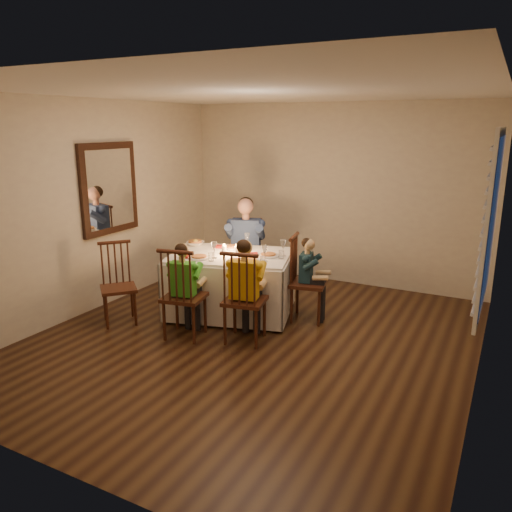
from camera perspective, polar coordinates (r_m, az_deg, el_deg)
The scene contains 26 objects.
ground at distance 5.55m, azimuth -0.42°, elevation -9.56°, with size 5.00×5.00×0.00m, color black.
wall_left at distance 6.50m, azimuth -18.32°, elevation 5.30°, with size 0.02×5.00×2.60m, color #B9AD9E.
wall_right at distance 4.57m, azimuth 25.31°, elevation 0.87°, with size 0.02×5.00×2.60m, color #B9AD9E.
wall_back at distance 7.42m, azimuth 8.71°, elevation 6.98°, with size 4.50×0.02×2.60m, color #B9AD9E.
ceiling at distance 5.06m, azimuth -0.48°, elevation 18.32°, with size 5.00×5.00×0.00m, color white.
dining_table at distance 6.13m, azimuth -2.91°, elevation -1.77°, with size 1.70×1.42×0.73m.
chair_adult at distance 7.02m, azimuth -1.15°, elevation -4.24°, with size 0.43×0.41×1.04m, color #37180F, non-canonical shape.
chair_near_left at distance 5.70m, azimuth -8.03°, elevation -9.05°, with size 0.43×0.41×1.04m, color #37180F, non-canonical shape.
chair_near_right at distance 5.54m, azimuth -1.25°, elevation -9.61°, with size 0.43×0.41×1.04m, color #37180F, non-canonical shape.
chair_end at distance 6.13m, azimuth 5.87°, elevation -7.20°, with size 0.43×0.41×1.04m, color #37180F, non-canonical shape.
chair_extra at distance 6.22m, azimuth -15.17°, elevation -7.34°, with size 0.40×0.38×0.97m, color #37180F, non-canonical shape.
adult at distance 7.02m, azimuth -1.15°, elevation -4.24°, with size 0.51×0.47×1.34m, color navy, non-canonical shape.
child_green at distance 5.70m, azimuth -8.03°, elevation -9.05°, with size 0.36×0.33×1.07m, color green, non-canonical shape.
child_yellow at distance 5.54m, azimuth -1.25°, elevation -9.61°, with size 0.39×0.36×1.14m, color gold, non-canonical shape.
child_teal at distance 6.13m, azimuth 5.87°, elevation -7.20°, with size 0.32×0.29×1.01m, color #17313B, non-canonical shape.
setting_adult at distance 6.35m, azimuth -2.63°, elevation 0.97°, with size 0.26×0.26×0.02m, color silver.
setting_green at distance 5.90m, azimuth -6.52°, elevation -0.19°, with size 0.26×0.26×0.02m, color silver.
setting_yellow at distance 5.71m, azimuth -0.76°, elevation -0.60°, with size 0.26×0.26×0.02m, color silver.
setting_teal at distance 5.96m, azimuth 1.42°, elevation 0.07°, with size 0.26×0.26×0.02m, color silver.
candle_left at distance 6.07m, azimuth -3.66°, elevation 0.70°, with size 0.06×0.06×0.10m, color white.
candle_right at distance 6.04m, azimuth -2.24°, elevation 0.63°, with size 0.06×0.06×0.10m, color white.
squash at distance 6.49m, azimuth -6.93°, elevation 1.50°, with size 0.09×0.09×0.09m, color yellow.
orange_fruit at distance 6.06m, azimuth -0.92°, elevation 0.60°, with size 0.08×0.08×0.08m, color orange.
serving_bowl at distance 6.52m, azimuth -6.97°, elevation 1.42°, with size 0.22×0.22×0.06m, color silver.
wall_mirror at distance 6.66m, azimuth -16.42°, elevation 7.40°, with size 0.06×0.95×1.15m.
window_blinds at distance 4.63m, azimuth 25.10°, elevation 3.59°, with size 0.07×1.34×1.54m.
Camera 1 is at (2.37, -4.46, 2.29)m, focal length 35.00 mm.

